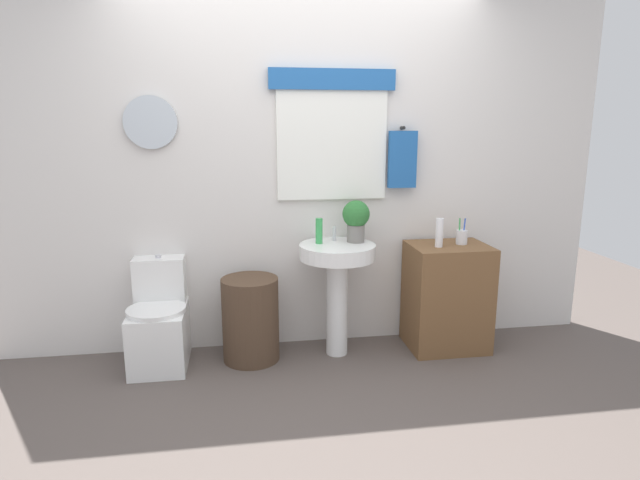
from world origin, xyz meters
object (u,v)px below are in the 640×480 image
lotion_bottle (439,233)px  toothbrush_cup (462,237)px  potted_plant (356,218)px  wooden_cabinet (447,296)px  laundry_hamper (251,319)px  soap_bottle (319,231)px  pedestal_sink (337,272)px  toilet (160,324)px

lotion_bottle → toothbrush_cup: 0.21m
toothbrush_cup → potted_plant: bearing=177.0°
wooden_cabinet → laundry_hamper: bearing=180.0°
soap_bottle → toothbrush_cup: (1.02, -0.03, -0.07)m
pedestal_sink → soap_bottle: bearing=157.4°
pedestal_sink → toothbrush_cup: 0.93m
laundry_hamper → wooden_cabinet: (1.41, 0.00, 0.09)m
soap_bottle → toothbrush_cup: bearing=-1.7°
laundry_hamper → soap_bottle: size_ratio=3.31×
potted_plant → toilet: bearing=-178.8°
toilet → pedestal_sink: size_ratio=0.91×
lotion_bottle → toothbrush_cup: lotion_bottle is taller
wooden_cabinet → toothbrush_cup: bearing=11.9°
potted_plant → toothbrush_cup: (0.76, -0.04, -0.15)m
laundry_hamper → pedestal_sink: pedestal_sink is taller
potted_plant → lotion_bottle: (0.57, -0.10, -0.10)m
potted_plant → wooden_cabinet: bearing=-5.1°
toilet → lotion_bottle: bearing=-2.1°
potted_plant → lotion_bottle: potted_plant is taller
lotion_bottle → toothbrush_cup: (0.19, 0.06, -0.05)m
toilet → soap_bottle: (1.09, 0.02, 0.60)m
laundry_hamper → toothbrush_cup: (1.51, 0.02, 0.52)m
toilet → toothbrush_cup: (2.12, -0.01, 0.54)m
laundry_hamper → potted_plant: bearing=4.6°
toilet → pedestal_sink: (1.21, -0.03, 0.32)m
soap_bottle → laundry_hamper: bearing=-174.1°
pedestal_sink → soap_bottle: soap_bottle is taller
toilet → laundry_hamper: toilet is taller
toothbrush_cup → wooden_cabinet: bearing=-168.1°
pedestal_sink → lotion_bottle: size_ratio=3.97×
pedestal_sink → lotion_bottle: (0.71, -0.04, 0.26)m
toilet → laundry_hamper: (0.61, -0.03, 0.01)m
wooden_cabinet → lotion_bottle: (-0.10, -0.04, 0.48)m
toilet → soap_bottle: 1.25m
soap_bottle → pedestal_sink: bearing=-22.6°
lotion_bottle → toilet: bearing=177.9°
pedestal_sink → toothbrush_cup: (0.90, 0.02, 0.21)m
toilet → lotion_bottle: 2.01m
laundry_hamper → wooden_cabinet: 1.41m
lotion_bottle → soap_bottle: bearing=173.8°
potted_plant → toothbrush_cup: bearing=-3.0°
toilet → lotion_bottle: (1.92, -0.07, 0.58)m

